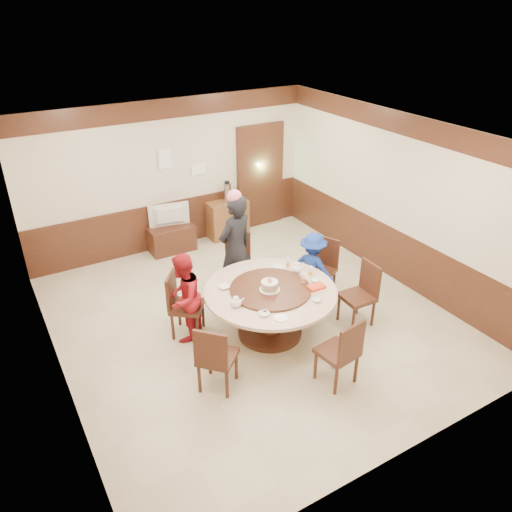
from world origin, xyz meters
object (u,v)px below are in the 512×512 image
thermos (227,192)px  person_red (183,298)px  shrimp_platter (316,288)px  television (170,216)px  banquet_table (270,303)px  tv_stand (172,239)px  birthday_cake (270,286)px  side_cabinet (228,219)px  person_blue (312,268)px  person_standing (236,249)px

thermos → person_red: bearing=-127.9°
shrimp_platter → television: bearing=102.5°
banquet_table → thermos: thermos is taller
banquet_table → shrimp_platter: bearing=-29.8°
tv_stand → television: 0.47m
banquet_table → shrimp_platter: shrimp_platter is taller
birthday_cake → television: bearing=93.4°
banquet_table → side_cabinet: size_ratio=2.33×
person_red → person_blue: person_red is taller
person_blue → television: (-1.28, 2.76, 0.13)m
television → thermos: 1.25m
side_cabinet → birthday_cake: bearing=-107.5°
tv_stand → side_cabinet: (1.22, 0.03, 0.12)m
birthday_cake → television: birthday_cake is taller
side_cabinet → television: bearing=-178.6°
side_cabinet → person_blue: bearing=-88.8°
banquet_table → thermos: (1.01, 3.23, 0.41)m
person_blue → side_cabinet: size_ratio=1.47×
tv_stand → television: (0.00, 0.00, 0.47)m
birthday_cake → person_red: bearing=150.6°
tv_stand → side_cabinet: 1.23m
person_standing → side_cabinet: bearing=-129.8°
birthday_cake → side_cabinet: size_ratio=0.36×
birthday_cake → shrimp_platter: (0.59, -0.28, -0.07)m
person_red → tv_stand: size_ratio=1.55×
banquet_table → thermos: 3.41m
person_standing → birthday_cake: person_standing is taller
person_red → thermos: size_ratio=3.47×
shrimp_platter → side_cabinet: size_ratio=0.38×
banquet_table → person_red: (-1.08, 0.56, 0.13)m
banquet_table → side_cabinet: 3.39m
person_standing → person_blue: size_ratio=1.51×
side_cabinet → thermos: 0.57m
person_blue → thermos: bearing=-26.0°
person_red → birthday_cake: bearing=104.2°
person_standing → person_red: bearing=10.4°
person_standing → shrimp_platter: (0.51, -1.42, -0.11)m
thermos → tv_stand: bearing=-178.6°
shrimp_platter → television: (-0.78, 3.52, -0.06)m
person_blue → thermos: size_ratio=3.09×
shrimp_platter → tv_stand: shrimp_platter is taller
person_red → banquet_table: bearing=106.5°
thermos → person_standing: bearing=-114.3°
person_red → birthday_cake: size_ratio=4.60×
banquet_table → person_blue: person_blue is taller
person_blue → tv_stand: person_blue is taller
tv_stand → thermos: size_ratio=2.24×
birthday_cake → thermos: bearing=72.3°
person_standing → shrimp_platter: bearing=94.1°
tv_stand → thermos: 1.41m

